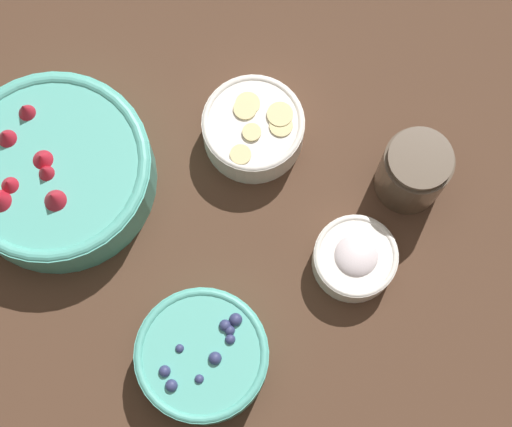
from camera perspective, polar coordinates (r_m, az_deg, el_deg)
name	(u,v)px	position (r m, az deg, el deg)	size (l,w,h in m)	color
ground_plane	(180,251)	(1.11, -5.09, -2.51)	(4.00, 4.00, 0.00)	#4C3323
bowl_strawberries	(53,172)	(1.12, -13.37, 2.72)	(0.25, 0.25, 0.09)	#56B7A8
bowl_blueberries	(202,356)	(1.05, -3.59, -9.47)	(0.16, 0.16, 0.07)	#56B7A8
bowl_bananas	(255,129)	(1.12, -0.07, 5.66)	(0.13, 0.13, 0.06)	white
bowl_cream	(355,258)	(1.08, 6.61, -2.98)	(0.11, 0.11, 0.05)	white
jar_chocolate	(413,172)	(1.10, 10.43, 2.74)	(0.09, 0.09, 0.10)	brown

